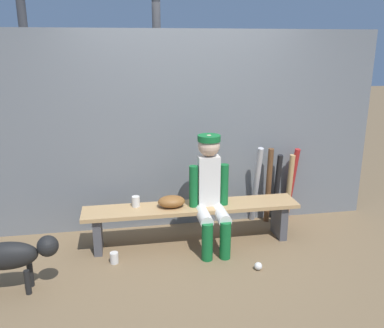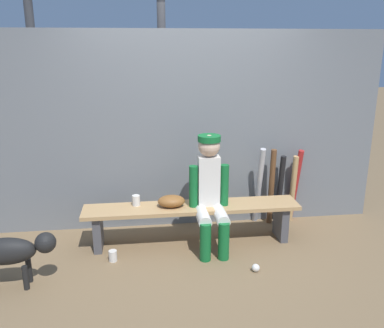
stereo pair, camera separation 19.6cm
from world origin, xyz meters
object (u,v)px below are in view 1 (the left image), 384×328
at_px(bat_aluminum_black, 277,188).
at_px(cup_on_bench, 136,201).
at_px(bat_aluminum_red, 292,183).
at_px(baseball_glove, 171,201).
at_px(dugout_bench, 192,214).
at_px(bat_wood_dark, 269,186).
at_px(dog, 13,256).
at_px(baseball, 258,266).
at_px(bat_aluminum_silver, 256,185).
at_px(bat_wood_tan, 289,187).
at_px(cup_on_ground, 114,258).
at_px(player_seated, 211,190).

relative_size(bat_aluminum_black, cup_on_bench, 7.43).
bearing_deg(bat_aluminum_red, baseball_glove, -163.89).
bearing_deg(dugout_bench, bat_wood_dark, 20.63).
bearing_deg(dog, cup_on_bench, 33.50).
distance_m(dugout_bench, baseball_glove, 0.26).
relative_size(dugout_bench, baseball, 30.28).
distance_m(bat_aluminum_silver, cup_on_bench, 1.43).
height_order(dugout_bench, bat_aluminum_red, bat_aluminum_red).
xyz_separation_m(dugout_bench, bat_wood_tan, (1.24, 0.40, 0.08)).
bearing_deg(bat_aluminum_silver, bat_aluminum_red, 6.89).
relative_size(dugout_bench, bat_aluminum_black, 2.74).
bearing_deg(dog, cup_on_ground, 22.11).
bearing_deg(bat_wood_tan, bat_aluminum_silver, -176.69).
bearing_deg(cup_on_ground, bat_aluminum_black, 20.10).
relative_size(baseball_glove, bat_wood_tan, 0.34).
relative_size(dugout_bench, baseball_glove, 8.00).
bearing_deg(dog, bat_wood_dark, 20.76).
bearing_deg(cup_on_bench, dog, -146.50).
bearing_deg(baseball_glove, bat_wood_dark, 17.13).
distance_m(bat_aluminum_red, dog, 3.09).
distance_m(player_seated, bat_wood_dark, 0.94).
xyz_separation_m(baseball_glove, cup_on_bench, (-0.36, 0.08, -0.01)).
bearing_deg(cup_on_ground, baseball, -15.22).
height_order(bat_wood_dark, cup_on_ground, bat_wood_dark).
relative_size(player_seated, bat_aluminum_silver, 1.23).
xyz_separation_m(bat_aluminum_black, cup_on_bench, (-1.66, -0.33, 0.07)).
bearing_deg(bat_aluminum_black, baseball, -118.41).
bearing_deg(dog, dugout_bench, 20.84).
xyz_separation_m(bat_aluminum_silver, bat_aluminum_red, (0.46, 0.06, -0.03)).
relative_size(bat_wood_tan, dog, 0.96).
height_order(player_seated, bat_wood_tan, player_seated).
bearing_deg(cup_on_ground, dugout_bench, 19.54).
distance_m(baseball_glove, bat_aluminum_black, 1.36).
relative_size(cup_on_ground, cup_on_bench, 1.00).
height_order(bat_aluminum_silver, cup_on_ground, bat_aluminum_silver).
xyz_separation_m(baseball_glove, baseball, (0.73, -0.65, -0.45)).
distance_m(bat_wood_dark, baseball, 1.19).
bearing_deg(dugout_bench, dog, -159.16).
height_order(bat_wood_tan, dog, bat_wood_tan).
height_order(bat_wood_tan, cup_on_bench, bat_wood_tan).
bearing_deg(baseball, player_seated, 122.12).
bearing_deg(bat_wood_tan, dog, -160.42).
bearing_deg(baseball, cup_on_bench, 146.21).
bearing_deg(player_seated, dog, -164.05).
distance_m(bat_aluminum_silver, bat_aluminum_black, 0.27).
bearing_deg(baseball_glove, player_seated, -15.21).
distance_m(baseball_glove, bat_wood_tan, 1.51).
height_order(bat_wood_dark, bat_wood_tan, bat_wood_dark).
relative_size(bat_wood_dark, dog, 1.07).
height_order(baseball, cup_on_bench, cup_on_bench).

